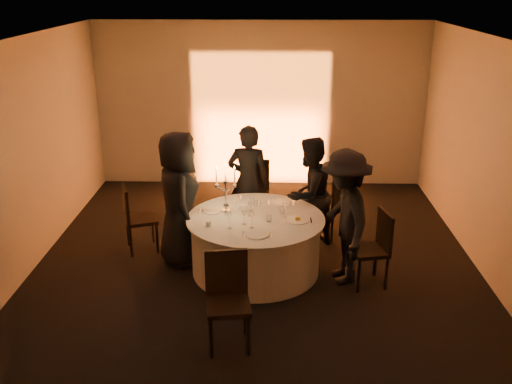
{
  "coord_description": "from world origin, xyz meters",
  "views": [
    {
      "loc": [
        0.18,
        -6.79,
        3.69
      ],
      "look_at": [
        0.0,
        0.2,
        1.05
      ],
      "focal_mm": 40.0,
      "sensor_mm": 36.0,
      "label": 1
    }
  ],
  "objects_px": {
    "banquet_table": "(256,244)",
    "guest_back_right": "(309,194)",
    "chair_front": "(227,293)",
    "coffee_cup": "(208,224)",
    "guest_back_left": "(249,181)",
    "candelabra": "(226,194)",
    "guest_left": "(179,199)",
    "chair_back_left": "(255,184)",
    "chair_back_right": "(336,203)",
    "chair_right": "(375,244)",
    "guest_right": "(344,217)",
    "chair_left": "(135,215)"
  },
  "relations": [
    {
      "from": "banquet_table",
      "to": "guest_left",
      "type": "distance_m",
      "value": 1.19
    },
    {
      "from": "guest_right",
      "to": "guest_back_left",
      "type": "bearing_deg",
      "value": -147.54
    },
    {
      "from": "guest_back_right",
      "to": "chair_back_left",
      "type": "bearing_deg",
      "value": -97.18
    },
    {
      "from": "chair_right",
      "to": "guest_back_left",
      "type": "distance_m",
      "value": 2.21
    },
    {
      "from": "banquet_table",
      "to": "guest_right",
      "type": "xyz_separation_m",
      "value": [
        1.12,
        -0.2,
        0.49
      ]
    },
    {
      "from": "guest_back_left",
      "to": "guest_right",
      "type": "xyz_separation_m",
      "value": [
        1.25,
        -1.35,
        0.02
      ]
    },
    {
      "from": "chair_back_right",
      "to": "chair_front",
      "type": "bearing_deg",
      "value": 18.23
    },
    {
      "from": "chair_right",
      "to": "coffee_cup",
      "type": "distance_m",
      "value": 2.11
    },
    {
      "from": "chair_front",
      "to": "guest_left",
      "type": "relative_size",
      "value": 0.56
    },
    {
      "from": "guest_right",
      "to": "guest_back_right",
      "type": "bearing_deg",
      "value": -168.3
    },
    {
      "from": "banquet_table",
      "to": "guest_back_right",
      "type": "xyz_separation_m",
      "value": [
        0.74,
        0.74,
        0.44
      ]
    },
    {
      "from": "banquet_table",
      "to": "coffee_cup",
      "type": "height_order",
      "value": "coffee_cup"
    },
    {
      "from": "chair_back_right",
      "to": "guest_right",
      "type": "height_order",
      "value": "guest_right"
    },
    {
      "from": "guest_left",
      "to": "guest_back_left",
      "type": "xyz_separation_m",
      "value": [
        0.89,
        0.88,
        -0.06
      ]
    },
    {
      "from": "guest_back_right",
      "to": "chair_left",
      "type": "bearing_deg",
      "value": -40.89
    },
    {
      "from": "coffee_cup",
      "to": "chair_back_right",
      "type": "bearing_deg",
      "value": 37.98
    },
    {
      "from": "chair_right",
      "to": "coffee_cup",
      "type": "relative_size",
      "value": 8.91
    },
    {
      "from": "chair_right",
      "to": "chair_back_right",
      "type": "bearing_deg",
      "value": -178.43
    },
    {
      "from": "guest_back_left",
      "to": "guest_back_right",
      "type": "bearing_deg",
      "value": 161.45
    },
    {
      "from": "candelabra",
      "to": "guest_back_left",
      "type": "bearing_deg",
      "value": 74.32
    },
    {
      "from": "guest_right",
      "to": "candelabra",
      "type": "distance_m",
      "value": 1.58
    },
    {
      "from": "chair_front",
      "to": "guest_left",
      "type": "xyz_separation_m",
      "value": [
        -0.78,
        1.86,
        0.33
      ]
    },
    {
      "from": "chair_right",
      "to": "coffee_cup",
      "type": "xyz_separation_m",
      "value": [
        -2.09,
        0.03,
        0.25
      ]
    },
    {
      "from": "coffee_cup",
      "to": "candelabra",
      "type": "bearing_deg",
      "value": 69.09
    },
    {
      "from": "banquet_table",
      "to": "chair_left",
      "type": "distance_m",
      "value": 1.82
    },
    {
      "from": "chair_back_left",
      "to": "coffee_cup",
      "type": "bearing_deg",
      "value": 76.93
    },
    {
      "from": "guest_right",
      "to": "chair_right",
      "type": "bearing_deg",
      "value": 66.17
    },
    {
      "from": "guest_left",
      "to": "coffee_cup",
      "type": "distance_m",
      "value": 0.71
    },
    {
      "from": "candelabra",
      "to": "guest_back_right",
      "type": "bearing_deg",
      "value": 24.85
    },
    {
      "from": "guest_right",
      "to": "coffee_cup",
      "type": "bearing_deg",
      "value": -97.98
    },
    {
      "from": "chair_left",
      "to": "guest_left",
      "type": "xyz_separation_m",
      "value": [
        0.69,
        -0.3,
        0.37
      ]
    },
    {
      "from": "guest_back_left",
      "to": "coffee_cup",
      "type": "relative_size",
      "value": 15.57
    },
    {
      "from": "guest_back_right",
      "to": "coffee_cup",
      "type": "relative_size",
      "value": 14.96
    },
    {
      "from": "chair_right",
      "to": "guest_back_right",
      "type": "height_order",
      "value": "guest_back_right"
    },
    {
      "from": "chair_left",
      "to": "guest_left",
      "type": "relative_size",
      "value": 0.53
    },
    {
      "from": "guest_back_left",
      "to": "candelabra",
      "type": "relative_size",
      "value": 2.48
    },
    {
      "from": "guest_back_right",
      "to": "coffee_cup",
      "type": "xyz_separation_m",
      "value": [
        -1.32,
        -1.01,
        -0.02
      ]
    },
    {
      "from": "guest_left",
      "to": "guest_back_left",
      "type": "height_order",
      "value": "guest_left"
    },
    {
      "from": "chair_front",
      "to": "candelabra",
      "type": "height_order",
      "value": "candelabra"
    },
    {
      "from": "coffee_cup",
      "to": "chair_right",
      "type": "bearing_deg",
      "value": -0.69
    },
    {
      "from": "chair_right",
      "to": "banquet_table",
      "type": "bearing_deg",
      "value": -113.58
    },
    {
      "from": "banquet_table",
      "to": "chair_front",
      "type": "xyz_separation_m",
      "value": [
        -0.25,
        -1.59,
        0.2
      ]
    },
    {
      "from": "chair_back_right",
      "to": "coffee_cup",
      "type": "bearing_deg",
      "value": -5.91
    },
    {
      "from": "chair_back_left",
      "to": "chair_right",
      "type": "bearing_deg",
      "value": 128.76
    },
    {
      "from": "chair_left",
      "to": "chair_back_right",
      "type": "relative_size",
      "value": 1.0
    },
    {
      "from": "guest_left",
      "to": "coffee_cup",
      "type": "xyz_separation_m",
      "value": [
        0.45,
        -0.55,
        -0.12
      ]
    },
    {
      "from": "chair_back_left",
      "to": "guest_back_right",
      "type": "distance_m",
      "value": 1.31
    },
    {
      "from": "banquet_table",
      "to": "chair_back_right",
      "type": "distance_m",
      "value": 1.6
    },
    {
      "from": "chair_front",
      "to": "coffee_cup",
      "type": "xyz_separation_m",
      "value": [
        -0.33,
        1.32,
        0.21
      ]
    },
    {
      "from": "guest_back_left",
      "to": "chair_right",
      "type": "bearing_deg",
      "value": 145.34
    }
  ]
}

